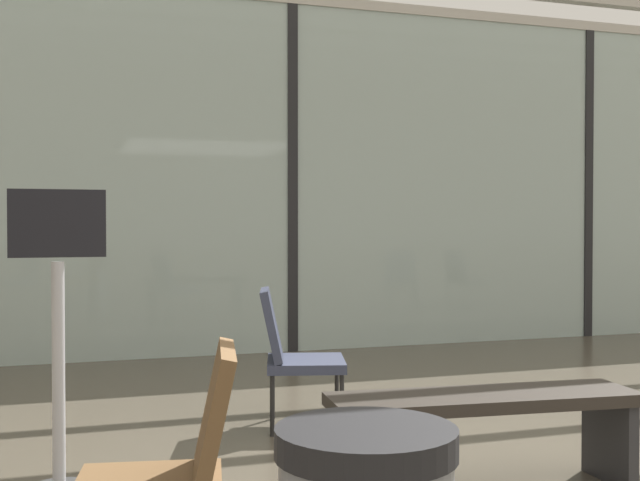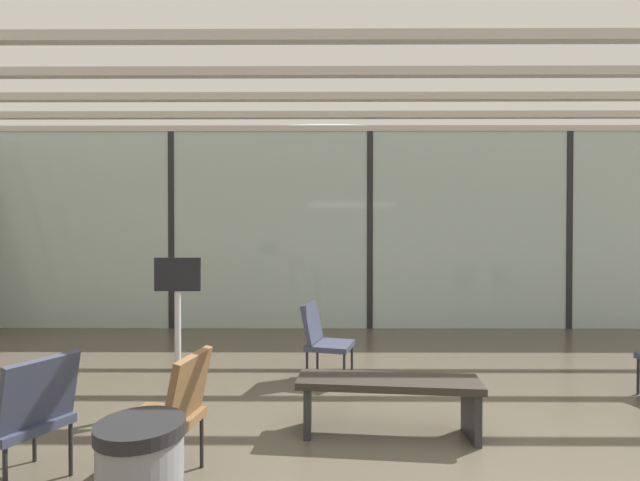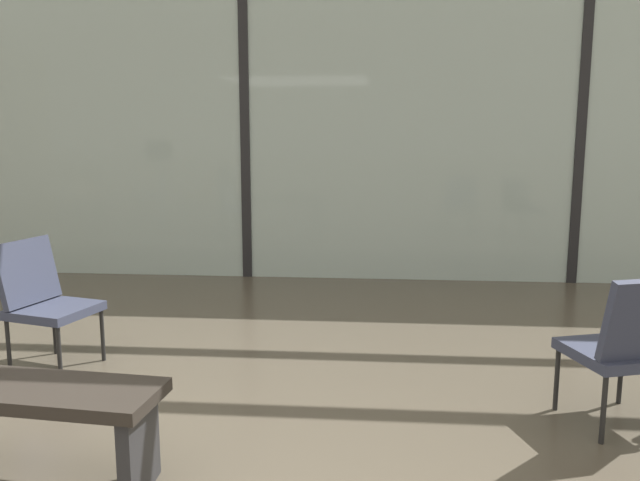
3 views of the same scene
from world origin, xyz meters
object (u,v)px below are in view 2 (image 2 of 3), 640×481
at_px(lounge_chair_1, 29,412).
at_px(info_sign, 178,337).
at_px(lounge_chair_4, 171,408).
at_px(waiting_bench, 388,391).
at_px(parked_airplane, 314,211).
at_px(lounge_chair_5, 323,337).

height_order(lounge_chair_1, info_sign, info_sign).
bearing_deg(lounge_chair_1, lounge_chair_4, 121.12).
relative_size(waiting_bench, info_sign, 1.06).
relative_size(lounge_chair_4, waiting_bench, 0.57).
relative_size(parked_airplane, waiting_bench, 8.25).
height_order(lounge_chair_4, waiting_bench, lounge_chair_4).
distance_m(lounge_chair_4, info_sign, 1.37).
relative_size(lounge_chair_1, lounge_chair_4, 1.00).
height_order(parked_airplane, waiting_bench, parked_airplane).
bearing_deg(lounge_chair_1, waiting_bench, 134.90).
bearing_deg(info_sign, lounge_chair_1, -112.01).
height_order(lounge_chair_4, info_sign, info_sign).
xyz_separation_m(lounge_chair_5, info_sign, (-1.39, -0.84, 0.18)).
bearing_deg(parked_airplane, info_sign, -98.10).
xyz_separation_m(lounge_chair_4, lounge_chair_5, (1.02, 2.15, 0.00)).
relative_size(parked_airplane, info_sign, 8.77).
xyz_separation_m(lounge_chair_5, waiting_bench, (0.54, -1.43, -0.13)).
bearing_deg(parked_airplane, lounge_chair_4, -94.76).
bearing_deg(lounge_chair_5, info_sign, 136.44).
distance_m(parked_airplane, info_sign, 8.32).
bearing_deg(parked_airplane, lounge_chair_1, -100.22).
bearing_deg(info_sign, lounge_chair_4, -74.34).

